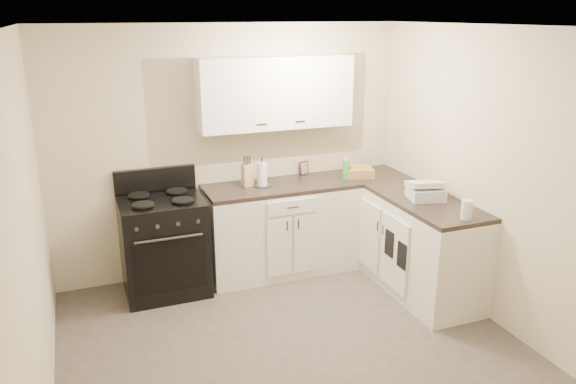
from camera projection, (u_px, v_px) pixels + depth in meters
name	position (u px, v px, depth m)	size (l,w,h in m)	color
floor	(298.00, 355.00, 4.45)	(3.60, 3.60, 0.00)	#473F38
ceiling	(300.00, 27.00, 3.69)	(3.60, 3.60, 0.00)	white
wall_back	(231.00, 151.00, 5.67)	(3.60, 3.60, 0.00)	beige
wall_right	(498.00, 180.00, 4.69)	(3.60, 3.60, 0.00)	beige
wall_left	(28.00, 241.00, 3.45)	(3.60, 3.60, 0.00)	beige
wall_front	(453.00, 331.00, 2.47)	(3.60, 3.60, 0.00)	beige
base_cabinets_back	(281.00, 230.00, 5.79)	(1.55, 0.60, 0.90)	silver
base_cabinets_right	(405.00, 238.00, 5.58)	(0.60, 1.90, 0.90)	silver
countertop_back	(281.00, 186.00, 5.65)	(1.55, 0.60, 0.04)	black
countertop_right	(408.00, 193.00, 5.44)	(0.60, 1.90, 0.04)	black
upper_cabinets	(276.00, 93.00, 5.50)	(1.55, 0.30, 0.70)	white
stove	(164.00, 246.00, 5.35)	(0.78, 0.66, 0.94)	black
knife_block	(247.00, 175.00, 5.57)	(0.10, 0.09, 0.22)	#D5B183
paper_towel	(262.00, 174.00, 5.55)	(0.10, 0.10, 0.24)	white
soap_bottle	(346.00, 170.00, 5.80)	(0.07, 0.07, 0.20)	green
picture_frame	(304.00, 168.00, 5.97)	(0.11, 0.02, 0.14)	black
wicker_basket	(359.00, 173.00, 5.88)	(0.29, 0.19, 0.10)	#AB8050
countertop_grill	(426.00, 193.00, 5.19)	(0.30, 0.28, 0.11)	silver
glass_jar	(467.00, 210.00, 4.68)	(0.10, 0.10, 0.16)	silver
oven_mitt_near	(402.00, 256.00, 5.06)	(0.02, 0.14, 0.24)	black
oven_mitt_far	(390.00, 243.00, 5.24)	(0.02, 0.14, 0.25)	black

